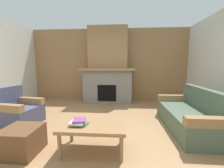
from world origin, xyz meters
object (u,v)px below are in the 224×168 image
at_px(couch, 191,116).
at_px(coffee_table, 93,127).
at_px(fireplace, 108,70).
at_px(ottoman, 22,140).
at_px(armchair, 18,111).

xyz_separation_m(couch, coffee_table, (-1.89, -0.91, 0.09)).
relative_size(fireplace, ottoman, 5.19).
xyz_separation_m(fireplace, coffee_table, (0.08, -3.12, -0.79)).
bearing_deg(armchair, ottoman, -50.60).
bearing_deg(couch, fireplace, 131.71).
distance_m(fireplace, coffee_table, 3.22).
xyz_separation_m(fireplace, ottoman, (-0.99, -3.27, -0.96)).
height_order(fireplace, coffee_table, fireplace).
height_order(fireplace, couch, fireplace).
distance_m(fireplace, armchair, 3.03).
relative_size(fireplace, coffee_table, 2.70).
bearing_deg(fireplace, ottoman, -106.83).
distance_m(couch, ottoman, 3.15).
distance_m(fireplace, ottoman, 3.55).
xyz_separation_m(armchair, ottoman, (0.84, -1.03, -0.09)).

